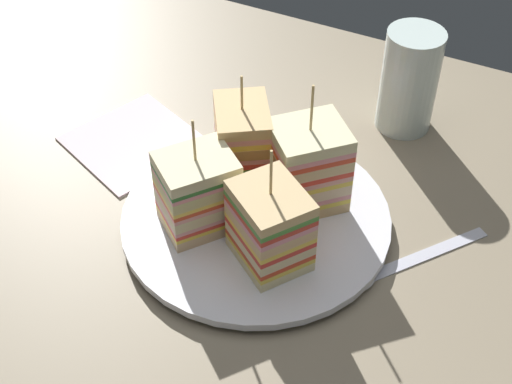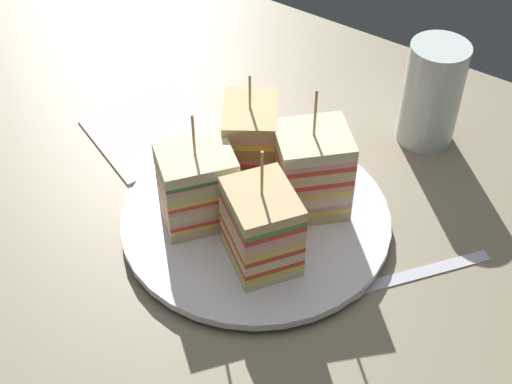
{
  "view_description": "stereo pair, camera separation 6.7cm",
  "coord_description": "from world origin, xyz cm",
  "px_view_note": "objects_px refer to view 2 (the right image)",
  "views": [
    {
      "loc": [
        -21.84,
        43.48,
        50.81
      ],
      "look_at": [
        0.0,
        0.0,
        4.44
      ],
      "focal_mm": 51.86,
      "sensor_mm": 36.0,
      "label": 1
    },
    {
      "loc": [
        -27.61,
        40.06,
        50.81
      ],
      "look_at": [
        0.0,
        0.0,
        4.44
      ],
      "focal_mm": 51.86,
      "sensor_mm": 36.0,
      "label": 2
    }
  ],
  "objects_px": {
    "plate": "(256,219)",
    "chip_pile": "(258,200)",
    "drinking_glass": "(431,100)",
    "napkin": "(153,131)",
    "sandwich_wedge_0": "(311,171)",
    "sandwich_wedge_3": "(261,227)",
    "sandwich_wedge_2": "(198,187)",
    "spoon": "(366,285)",
    "sandwich_wedge_1": "(250,145)"
  },
  "relations": [
    {
      "from": "plate",
      "to": "chip_pile",
      "type": "distance_m",
      "value": 0.02
    },
    {
      "from": "sandwich_wedge_3",
      "to": "drinking_glass",
      "type": "xyz_separation_m",
      "value": [
        -0.04,
        -0.25,
        -0.0
      ]
    },
    {
      "from": "sandwich_wedge_2",
      "to": "chip_pile",
      "type": "xyz_separation_m",
      "value": [
        -0.04,
        -0.04,
        -0.02
      ]
    },
    {
      "from": "chip_pile",
      "to": "spoon",
      "type": "height_order",
      "value": "chip_pile"
    },
    {
      "from": "sandwich_wedge_3",
      "to": "sandwich_wedge_0",
      "type": "bearing_deg",
      "value": -54.72
    },
    {
      "from": "sandwich_wedge_0",
      "to": "sandwich_wedge_3",
      "type": "xyz_separation_m",
      "value": [
        -0.0,
        0.08,
        -0.0
      ]
    },
    {
      "from": "sandwich_wedge_0",
      "to": "sandwich_wedge_1",
      "type": "relative_size",
      "value": 1.09
    },
    {
      "from": "sandwich_wedge_0",
      "to": "chip_pile",
      "type": "distance_m",
      "value": 0.06
    },
    {
      "from": "napkin",
      "to": "spoon",
      "type": "bearing_deg",
      "value": 168.64
    },
    {
      "from": "sandwich_wedge_1",
      "to": "sandwich_wedge_2",
      "type": "bearing_deg",
      "value": -39.24
    },
    {
      "from": "plate",
      "to": "sandwich_wedge_0",
      "type": "xyz_separation_m",
      "value": [
        -0.03,
        -0.04,
        0.05
      ]
    },
    {
      "from": "plate",
      "to": "napkin",
      "type": "bearing_deg",
      "value": -16.73
    },
    {
      "from": "sandwich_wedge_3",
      "to": "napkin",
      "type": "xyz_separation_m",
      "value": [
        0.21,
        -0.09,
        -0.05
      ]
    },
    {
      "from": "sandwich_wedge_1",
      "to": "drinking_glass",
      "type": "xyz_separation_m",
      "value": [
        -0.11,
        -0.17,
        -0.01
      ]
    },
    {
      "from": "plate",
      "to": "napkin",
      "type": "relative_size",
      "value": 2.06
    },
    {
      "from": "napkin",
      "to": "chip_pile",
      "type": "bearing_deg",
      "value": 165.06
    },
    {
      "from": "sandwich_wedge_2",
      "to": "sandwich_wedge_3",
      "type": "height_order",
      "value": "sandwich_wedge_3"
    },
    {
      "from": "plate",
      "to": "chip_pile",
      "type": "relative_size",
      "value": 3.41
    },
    {
      "from": "sandwich_wedge_0",
      "to": "drinking_glass",
      "type": "height_order",
      "value": "sandwich_wedge_0"
    },
    {
      "from": "plate",
      "to": "sandwich_wedge_1",
      "type": "relative_size",
      "value": 2.09
    },
    {
      "from": "chip_pile",
      "to": "spoon",
      "type": "relative_size",
      "value": 0.53
    },
    {
      "from": "sandwich_wedge_0",
      "to": "napkin",
      "type": "height_order",
      "value": "sandwich_wedge_0"
    },
    {
      "from": "sandwich_wedge_1",
      "to": "napkin",
      "type": "relative_size",
      "value": 0.99
    },
    {
      "from": "chip_pile",
      "to": "drinking_glass",
      "type": "distance_m",
      "value": 0.22
    },
    {
      "from": "sandwich_wedge_1",
      "to": "spoon",
      "type": "distance_m",
      "value": 0.17
    },
    {
      "from": "drinking_glass",
      "to": "spoon",
      "type": "bearing_deg",
      "value": 102.43
    },
    {
      "from": "spoon",
      "to": "napkin",
      "type": "bearing_deg",
      "value": -64.13
    },
    {
      "from": "sandwich_wedge_0",
      "to": "drinking_glass",
      "type": "relative_size",
      "value": 1.15
    },
    {
      "from": "spoon",
      "to": "napkin",
      "type": "relative_size",
      "value": 1.14
    },
    {
      "from": "sandwich_wedge_2",
      "to": "spoon",
      "type": "height_order",
      "value": "sandwich_wedge_2"
    },
    {
      "from": "napkin",
      "to": "drinking_glass",
      "type": "xyz_separation_m",
      "value": [
        -0.25,
        -0.16,
        0.05
      ]
    },
    {
      "from": "plate",
      "to": "chip_pile",
      "type": "bearing_deg",
      "value": -74.41
    },
    {
      "from": "sandwich_wedge_2",
      "to": "spoon",
      "type": "xyz_separation_m",
      "value": [
        -0.16,
        -0.02,
        -0.05
      ]
    },
    {
      "from": "drinking_glass",
      "to": "plate",
      "type": "bearing_deg",
      "value": 70.81
    },
    {
      "from": "sandwich_wedge_1",
      "to": "spoon",
      "type": "height_order",
      "value": "sandwich_wedge_1"
    },
    {
      "from": "spoon",
      "to": "drinking_glass",
      "type": "xyz_separation_m",
      "value": [
        0.05,
        -0.22,
        0.05
      ]
    },
    {
      "from": "chip_pile",
      "to": "sandwich_wedge_2",
      "type": "bearing_deg",
      "value": 43.27
    },
    {
      "from": "sandwich_wedge_2",
      "to": "spoon",
      "type": "relative_size",
      "value": 0.85
    },
    {
      "from": "sandwich_wedge_0",
      "to": "chip_pile",
      "type": "height_order",
      "value": "sandwich_wedge_0"
    },
    {
      "from": "sandwich_wedge_3",
      "to": "spoon",
      "type": "height_order",
      "value": "sandwich_wedge_3"
    },
    {
      "from": "sandwich_wedge_1",
      "to": "chip_pile",
      "type": "distance_m",
      "value": 0.05
    },
    {
      "from": "sandwich_wedge_1",
      "to": "drinking_glass",
      "type": "relative_size",
      "value": 1.06
    },
    {
      "from": "napkin",
      "to": "plate",
      "type": "bearing_deg",
      "value": 163.27
    },
    {
      "from": "sandwich_wedge_2",
      "to": "drinking_glass",
      "type": "relative_size",
      "value": 1.05
    },
    {
      "from": "sandwich_wedge_0",
      "to": "napkin",
      "type": "relative_size",
      "value": 1.08
    },
    {
      "from": "sandwich_wedge_2",
      "to": "chip_pile",
      "type": "height_order",
      "value": "sandwich_wedge_2"
    },
    {
      "from": "sandwich_wedge_1",
      "to": "chip_pile",
      "type": "xyz_separation_m",
      "value": [
        -0.03,
        0.03,
        -0.03
      ]
    },
    {
      "from": "drinking_glass",
      "to": "chip_pile",
      "type": "bearing_deg",
      "value": 69.83
    },
    {
      "from": "sandwich_wedge_0",
      "to": "sandwich_wedge_2",
      "type": "height_order",
      "value": "sandwich_wedge_0"
    },
    {
      "from": "sandwich_wedge_2",
      "to": "drinking_glass",
      "type": "bearing_deg",
      "value": 12.41
    }
  ]
}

